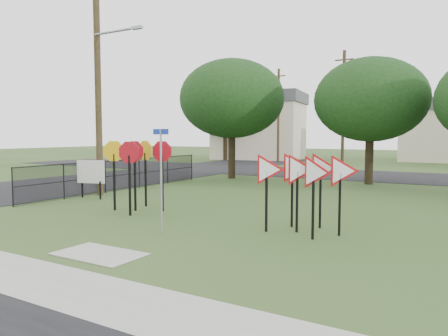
# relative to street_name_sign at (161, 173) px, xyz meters

# --- Properties ---
(ground) EXTENTS (140.00, 140.00, 0.00)m
(ground) POSITION_rel_street_name_sign_xyz_m (0.19, -0.06, -1.64)
(ground) COLOR #29471A
(sidewalk) EXTENTS (30.00, 1.60, 0.02)m
(sidewalk) POSITION_rel_street_name_sign_xyz_m (0.19, -4.26, -1.63)
(sidewalk) COLOR gray
(sidewalk) RESTS_ON ground
(street_left) EXTENTS (8.00, 50.00, 0.02)m
(street_left) POSITION_rel_street_name_sign_xyz_m (-11.81, 9.94, -1.63)
(street_left) COLOR black
(street_left) RESTS_ON ground
(street_far) EXTENTS (60.00, 8.00, 0.02)m
(street_far) POSITION_rel_street_name_sign_xyz_m (0.19, 19.94, -1.63)
(street_far) COLOR black
(street_far) RESTS_ON ground
(curb_pad) EXTENTS (2.00, 1.20, 0.02)m
(curb_pad) POSITION_rel_street_name_sign_xyz_m (0.19, -2.46, -1.63)
(curb_pad) COLOR gray
(curb_pad) RESTS_ON ground
(street_name_sign) EXTENTS (0.59, 0.10, 2.85)m
(street_name_sign) POSITION_rel_street_name_sign_xyz_m (0.00, 0.00, 0.00)
(street_name_sign) COLOR gray
(street_name_sign) RESTS_ON ground
(stop_sign_cluster) EXTENTS (2.28, 1.93, 2.49)m
(stop_sign_cluster) POSITION_rel_street_name_sign_xyz_m (-2.92, 2.27, 0.20)
(stop_sign_cluster) COLOR black
(stop_sign_cluster) RESTS_ON ground
(yield_sign_cluster) EXTENTS (2.78, 1.54, 2.23)m
(yield_sign_cluster) POSITION_rel_street_name_sign_xyz_m (3.35, 2.06, 0.00)
(yield_sign_cluster) COLOR black
(yield_sign_cluster) RESTS_ON ground
(info_board) EXTENTS (1.26, 0.37, 1.62)m
(info_board) POSITION_rel_street_name_sign_xyz_m (-6.63, 3.49, -0.57)
(info_board) COLOR black
(info_board) RESTS_ON ground
(utility_pole_main) EXTENTS (3.55, 0.33, 10.00)m
(utility_pole_main) POSITION_rel_street_name_sign_xyz_m (-7.04, 4.44, 3.57)
(utility_pole_main) COLOR #45361F
(utility_pole_main) RESTS_ON ground
(far_pole_a) EXTENTS (1.40, 0.24, 9.00)m
(far_pole_a) POSITION_rel_street_name_sign_xyz_m (-1.81, 23.94, 2.96)
(far_pole_a) COLOR #45361F
(far_pole_a) RESTS_ON ground
(far_pole_c) EXTENTS (1.40, 0.24, 9.00)m
(far_pole_c) POSITION_rel_street_name_sign_xyz_m (-9.81, 29.94, 2.96)
(far_pole_c) COLOR #45361F
(far_pole_c) RESTS_ON ground
(fence_run) EXTENTS (0.05, 11.55, 1.50)m
(fence_run) POSITION_rel_street_name_sign_xyz_m (-7.41, 6.19, -0.86)
(fence_run) COLOR black
(fence_run) RESTS_ON ground
(house_left) EXTENTS (10.58, 8.88, 7.20)m
(house_left) POSITION_rel_street_name_sign_xyz_m (-13.81, 33.94, 2.01)
(house_left) COLOR beige
(house_left) RESTS_ON ground
(house_mid) EXTENTS (8.40, 8.40, 6.20)m
(house_mid) POSITION_rel_street_name_sign_xyz_m (4.19, 39.94, 1.51)
(house_mid) COLOR beige
(house_mid) RESTS_ON ground
(tree_near_left) EXTENTS (6.40, 6.40, 7.27)m
(tree_near_left) POSITION_rel_street_name_sign_xyz_m (-5.81, 13.94, 3.21)
(tree_near_left) COLOR black
(tree_near_left) RESTS_ON ground
(tree_near_mid) EXTENTS (6.00, 6.00, 6.80)m
(tree_near_mid) POSITION_rel_street_name_sign_xyz_m (2.19, 14.94, 2.90)
(tree_near_mid) COLOR black
(tree_near_mid) RESTS_ON ground
(tree_far_left) EXTENTS (6.80, 6.80, 7.73)m
(tree_far_left) POSITION_rel_street_name_sign_xyz_m (-15.81, 29.94, 3.53)
(tree_far_left) COLOR black
(tree_far_left) RESTS_ON ground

